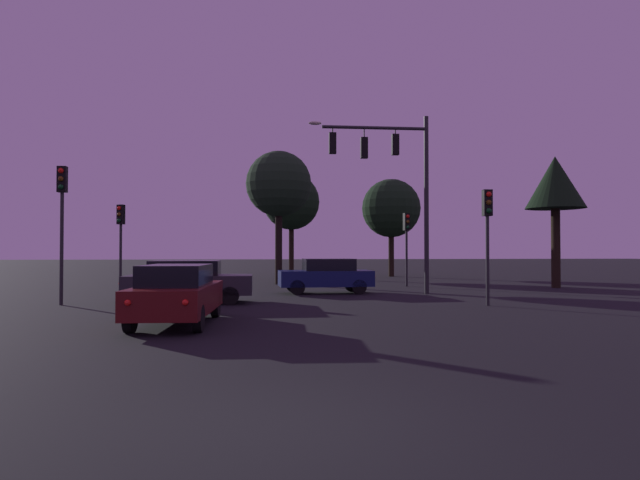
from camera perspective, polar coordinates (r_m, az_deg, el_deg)
The scene contains 13 objects.
ground_plane at distance 30.10m, azimuth -5.54°, elevation -4.70°, with size 168.00×168.00×0.00m, color black.
traffic_signal_mast_arm at distance 23.36m, azimuth 7.74°, elevation 7.47°, with size 5.23×0.39×7.70m.
traffic_light_corner_left at distance 28.24m, azimuth 9.25°, elevation 0.62°, with size 0.35×0.38×3.83m.
traffic_light_corner_right at distance 20.44m, azimuth -25.89°, elevation 3.17°, with size 0.30×0.35×4.79m.
traffic_light_median at distance 19.02m, azimuth 17.48°, elevation 1.75°, with size 0.31×0.35×3.96m.
traffic_light_far_side at distance 26.01m, azimuth -20.55°, elevation 1.04°, with size 0.37×0.39×3.98m.
car_nearside_lane at distance 14.07m, azimuth -15.03°, elevation -5.51°, with size 1.96×4.41×1.52m.
car_crossing_left at distance 23.42m, azimuth 0.67°, elevation -3.79°, with size 4.19×1.94×1.52m.
car_crossing_right at distance 19.62m, azimuth -13.87°, elevation -4.26°, with size 4.51×1.93×1.52m.
tree_behind_sign at distance 29.93m, azimuth -4.43°, elevation 5.92°, with size 3.65×3.65×7.42m.
tree_left_far at distance 37.91m, azimuth -3.08°, elevation 4.08°, with size 4.00×4.00×7.35m.
tree_center_horizon at distance 38.98m, azimuth 7.62°, elevation 3.36°, with size 4.23×4.23×7.06m.
tree_right_cluster at distance 29.58m, azimuth 23.85°, elevation 5.45°, with size 2.92×2.92×6.66m.
Camera 1 is at (-0.36, -5.54, 1.88)m, focal length 29.93 mm.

